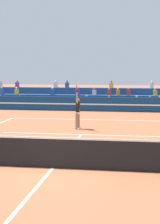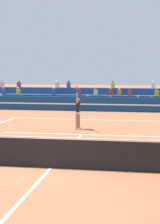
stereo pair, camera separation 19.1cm
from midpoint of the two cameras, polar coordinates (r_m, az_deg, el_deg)
The scene contains 6 objects.
ground_plane at distance 12.80m, azimuth -4.04°, elevation -8.52°, with size 120.00×120.00×0.00m, color #AD603D.
court_lines at distance 12.80m, azimuth -4.04°, elevation -8.50°, with size 11.10×23.90×0.01m.
tennis_net at distance 12.67m, azimuth -4.06°, elevation -6.14°, with size 12.00×0.10×1.10m.
sponsor_banner_wall at distance 28.95m, azimuth 3.62°, elevation 1.18°, with size 18.00×0.26×1.10m.
bleacher_stand at distance 31.45m, azimuth 4.09°, elevation 1.82°, with size 19.81×2.85×2.28m.
tennis_player at distance 20.49m, azimuth -0.05°, elevation 0.11°, with size 0.34×0.94×2.50m.
Camera 2 is at (2.98, -11.99, 3.38)m, focal length 60.00 mm.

